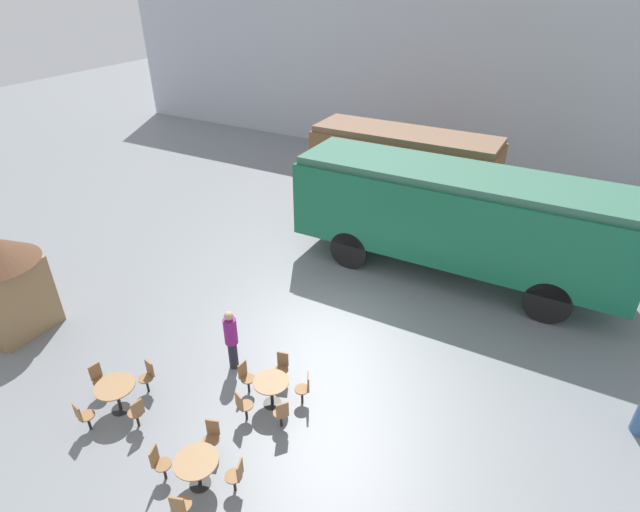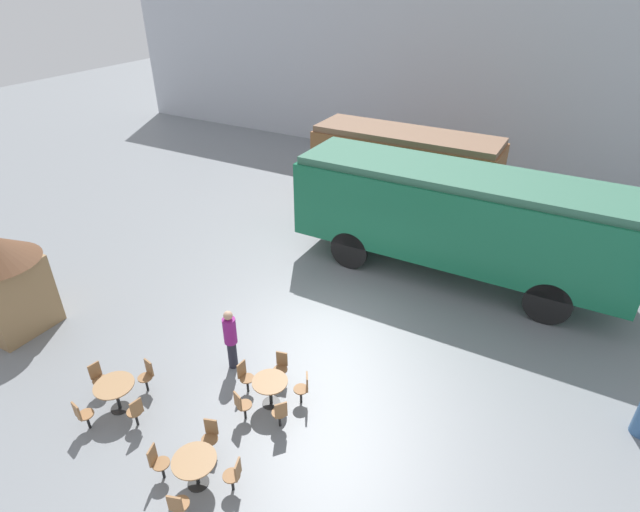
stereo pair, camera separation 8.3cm
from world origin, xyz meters
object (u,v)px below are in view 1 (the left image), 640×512
at_px(passenger_coach_wooden, 403,166).
at_px(cafe_table_near, 197,465).
at_px(streamlined_locomotive, 482,219).
at_px(cafe_table_far, 116,390).
at_px(cafe_table_mid, 271,386).
at_px(visitor_person, 231,338).
at_px(cafe_chair_0, 237,474).
at_px(ticket_kiosk, 1,279).

height_order(passenger_coach_wooden, cafe_table_near, passenger_coach_wooden).
distance_m(streamlined_locomotive, cafe_table_far, 11.54).
distance_m(cafe_table_near, cafe_table_mid, 2.53).
xyz_separation_m(cafe_table_mid, visitor_person, (-1.60, 0.60, 0.40)).
bearing_deg(cafe_table_near, cafe_chair_0, 18.48).
xyz_separation_m(passenger_coach_wooden, cafe_table_near, (1.09, -14.27, -1.47)).
bearing_deg(passenger_coach_wooden, cafe_chair_0, -82.39).
relative_size(passenger_coach_wooden, visitor_person, 4.19).
bearing_deg(streamlined_locomotive, cafe_table_far, -121.43).
relative_size(cafe_table_near, cafe_table_mid, 1.06).
xyz_separation_m(cafe_table_near, cafe_table_mid, (0.11, 2.53, -0.01)).
xyz_separation_m(cafe_table_near, cafe_table_far, (-2.98, 0.64, 0.04)).
bearing_deg(cafe_chair_0, cafe_table_mid, -91.93).
bearing_deg(passenger_coach_wooden, visitor_person, -92.06).
relative_size(passenger_coach_wooden, cafe_chair_0, 8.62).
bearing_deg(cafe_chair_0, ticket_kiosk, -26.10).
height_order(cafe_table_near, ticket_kiosk, ticket_kiosk).
bearing_deg(cafe_table_mid, ticket_kiosk, -172.45).
distance_m(streamlined_locomotive, visitor_person, 8.61).
xyz_separation_m(cafe_table_near, visitor_person, (-1.49, 3.13, 0.39)).
distance_m(cafe_table_near, ticket_kiosk, 8.27).
xyz_separation_m(passenger_coach_wooden, cafe_table_far, (-1.89, -13.63, -1.43)).
bearing_deg(cafe_table_far, visitor_person, 59.16).
relative_size(cafe_chair_0, visitor_person, 0.49).
distance_m(passenger_coach_wooden, cafe_table_near, 14.39).
xyz_separation_m(streamlined_locomotive, cafe_table_near, (-2.97, -10.38, -1.66)).
xyz_separation_m(cafe_chair_0, ticket_kiosk, (-8.85, 1.18, 1.16)).
bearing_deg(cafe_table_near, cafe_table_far, 167.97).
bearing_deg(cafe_chair_0, cafe_table_near, 0.00).
height_order(streamlined_locomotive, cafe_chair_0, streamlined_locomotive).
bearing_deg(cafe_table_far, ticket_kiosk, 170.97).
distance_m(passenger_coach_wooden, cafe_table_far, 13.84).
relative_size(cafe_table_near, cafe_table_far, 0.97).
relative_size(cafe_table_mid, visitor_person, 0.48).
bearing_deg(passenger_coach_wooden, cafe_table_near, -85.63).
bearing_deg(ticket_kiosk, passenger_coach_wooden, 61.46).
height_order(cafe_chair_0, ticket_kiosk, ticket_kiosk).
distance_m(passenger_coach_wooden, ticket_kiosk, 14.60).
bearing_deg(visitor_person, ticket_kiosk, -165.61).
bearing_deg(visitor_person, cafe_table_mid, -20.68).
height_order(passenger_coach_wooden, visitor_person, passenger_coach_wooden).
distance_m(streamlined_locomotive, cafe_table_mid, 8.53).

